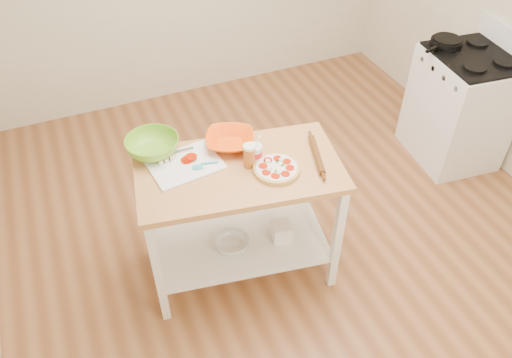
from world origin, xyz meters
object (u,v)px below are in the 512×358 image
Objects in this scene: cutting_board at (184,164)px; shelf_bin at (281,231)px; skillet at (446,42)px; prep_island at (240,199)px; beer_pint at (249,155)px; rolling_pin at (317,155)px; green_bowl at (152,146)px; pizza at (276,169)px; gas_stove at (459,107)px; spatula at (204,165)px; knife at (165,155)px; orange_bowl at (230,141)px; shelf_glass_bowl at (232,243)px; yogurt_tub at (255,153)px.

shelf_bin is (0.54, -0.23, -0.59)m from cutting_board.
shelf_bin is (-1.75, -0.76, -0.65)m from skillet.
beer_pint is at bearing -1.55° from prep_island.
rolling_pin reaches higher than shelf_bin.
green_bowl is at bearing 154.08° from rolling_pin.
green_bowl is at bearing 170.96° from skillet.
beer_pint is 0.40m from rolling_pin.
gas_stove is at bearing 16.33° from pizza.
green_bowl is (-0.23, 0.25, 0.03)m from spatula.
beer_pint is at bearing -30.82° from cutting_board.
cutting_board is 1.30× the size of rolling_pin.
prep_island is at bearing 163.66° from shelf_bin.
spatula is at bearing 155.09° from prep_island.
knife is at bearing -169.26° from gas_stove.
prep_island reaches higher than shelf_bin.
shelf_bin is at bearing 24.86° from pizza.
spatula is at bearing -148.03° from orange_bowl.
prep_island is 0.61m from green_bowl.
pizza is at bearing -31.58° from knife.
beer_pint reaches higher than pizza.
spatula reaches higher than shelf_glass_bowl.
shelf_bin is (-1.86, -0.53, -0.15)m from gas_stove.
gas_stove is (2.12, 0.46, -0.18)m from prep_island.
yogurt_tub is at bearing 15.58° from prep_island.
pizza is 0.75m from green_bowl.
pizza is at bearing -176.77° from rolling_pin.
prep_island is at bearing -97.53° from orange_bowl.
yogurt_tub is (0.29, -0.05, 0.04)m from spatula.
yogurt_tub is 0.37m from rolling_pin.
cutting_board reaches higher than shelf_glass_bowl.
beer_pint reaches higher than rolling_pin.
knife is at bearing 172.82° from skillet.
shelf_glass_bowl is (0.34, -0.35, -0.65)m from green_bowl.
cutting_board is at bearing 163.09° from yogurt_tub.
knife is 0.50m from beer_pint.
spatula is 1.10× the size of beer_pint.
prep_island is 0.52m from knife.
rolling_pin is at bearing -2.22° from spatula.
pizza is 1.71× the size of spatula.
cutting_board is (-2.29, -0.53, -0.07)m from skillet.
spatula is at bearing 164.49° from rolling_pin.
rolling_pin reaches higher than prep_island.
gas_stove is 2.93× the size of skillet.
shelf_glass_bowl is (-2.08, -0.70, -0.68)m from skillet.
cutting_board is at bearing 159.68° from spatula.
cutting_board is (-2.40, -0.31, 0.43)m from gas_stove.
spatula is 0.85× the size of yogurt_tub.
pizza is at bearing -14.15° from spatula.
beer_pint is (-2.06, -0.46, 0.50)m from gas_stove.
prep_island is 4.71× the size of knife.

